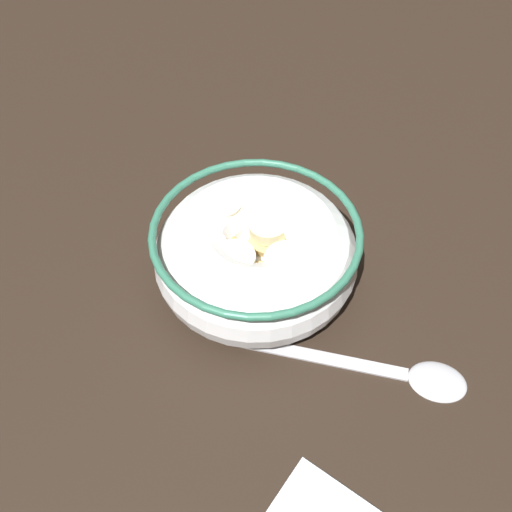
# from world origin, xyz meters

# --- Properties ---
(ground_plane) EXTENTS (1.24, 1.24, 0.02)m
(ground_plane) POSITION_xyz_m (0.00, 0.00, -0.01)
(ground_plane) COLOR black
(cereal_bowl) EXTENTS (0.16, 0.16, 0.06)m
(cereal_bowl) POSITION_xyz_m (0.00, -0.00, 0.03)
(cereal_bowl) COLOR white
(cereal_bowl) RESTS_ON ground_plane
(spoon) EXTENTS (0.09, 0.16, 0.01)m
(spoon) POSITION_xyz_m (0.00, 0.14, 0.00)
(spoon) COLOR #B7B7BC
(spoon) RESTS_ON ground_plane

